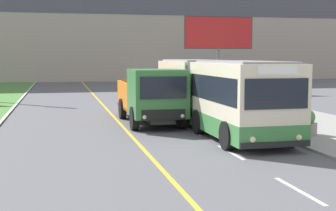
{
  "coord_description": "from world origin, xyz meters",
  "views": [
    {
      "loc": [
        -2.79,
        -2.13,
        3.21
      ],
      "look_at": [
        1.1,
        14.55,
        1.4
      ],
      "focal_mm": 50.0,
      "sensor_mm": 36.0,
      "label": 1
    }
  ],
  "objects_px": {
    "planter_round_third": "(265,112)",
    "car_distant": "(150,89)",
    "dump_truck": "(153,97)",
    "billboard_large": "(219,35)",
    "city_bus": "(214,94)",
    "planter_round_second": "(306,123)"
  },
  "relations": [
    {
      "from": "planter_round_third",
      "to": "car_distant",
      "type": "bearing_deg",
      "value": 101.0
    },
    {
      "from": "car_distant",
      "to": "planter_round_third",
      "type": "xyz_separation_m",
      "value": [
        2.87,
        -14.74,
        -0.16
      ]
    },
    {
      "from": "dump_truck",
      "to": "billboard_large",
      "type": "distance_m",
      "value": 19.94
    },
    {
      "from": "car_distant",
      "to": "billboard_large",
      "type": "relative_size",
      "value": 0.65
    },
    {
      "from": "city_bus",
      "to": "dump_truck",
      "type": "xyz_separation_m",
      "value": [
        -2.53,
        1.2,
        -0.21
      ]
    },
    {
      "from": "billboard_large",
      "to": "dump_truck",
      "type": "bearing_deg",
      "value": -117.92
    },
    {
      "from": "planter_round_third",
      "to": "city_bus",
      "type": "bearing_deg",
      "value": -160.49
    },
    {
      "from": "city_bus",
      "to": "dump_truck",
      "type": "relative_size",
      "value": 1.84
    },
    {
      "from": "billboard_large",
      "to": "planter_round_third",
      "type": "distance_m",
      "value": 18.4
    },
    {
      "from": "city_bus",
      "to": "planter_round_second",
      "type": "bearing_deg",
      "value": -47.45
    },
    {
      "from": "car_distant",
      "to": "city_bus",
      "type": "bearing_deg",
      "value": -90.35
    },
    {
      "from": "city_bus",
      "to": "billboard_large",
      "type": "relative_size",
      "value": 1.9
    },
    {
      "from": "car_distant",
      "to": "billboard_large",
      "type": "distance_m",
      "value": 8.31
    },
    {
      "from": "city_bus",
      "to": "planter_round_second",
      "type": "relative_size",
      "value": 12.01
    },
    {
      "from": "city_bus",
      "to": "planter_round_third",
      "type": "bearing_deg",
      "value": 19.51
    },
    {
      "from": "dump_truck",
      "to": "planter_round_second",
      "type": "height_order",
      "value": "dump_truck"
    },
    {
      "from": "car_distant",
      "to": "planter_round_third",
      "type": "relative_size",
      "value": 4.21
    },
    {
      "from": "billboard_large",
      "to": "planter_round_second",
      "type": "bearing_deg",
      "value": -99.98
    },
    {
      "from": "city_bus",
      "to": "billboard_large",
      "type": "height_order",
      "value": "billboard_large"
    },
    {
      "from": "city_bus",
      "to": "billboard_large",
      "type": "distance_m",
      "value": 19.97
    },
    {
      "from": "billboard_large",
      "to": "car_distant",
      "type": "bearing_deg",
      "value": -157.48
    },
    {
      "from": "city_bus",
      "to": "car_distant",
      "type": "height_order",
      "value": "city_bus"
    }
  ]
}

